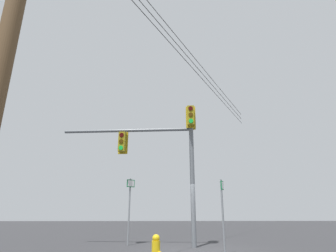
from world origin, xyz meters
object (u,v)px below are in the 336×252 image
(route_sign_primary, at_px, (223,209))
(fire_hydrant, at_px, (156,251))
(utility_pole_wooden, at_px, (12,17))
(route_sign_secondary, at_px, (130,204))

(route_sign_primary, xyz_separation_m, fire_hydrant, (2.23, 1.85, -1.06))
(utility_pole_wooden, relative_size, route_sign_primary, 4.01)
(utility_pole_wooden, height_order, route_sign_primary, utility_pole_wooden)
(utility_pole_wooden, distance_m, route_sign_primary, 8.02)
(utility_pole_wooden, relative_size, route_sign_secondary, 3.51)
(utility_pole_wooden, distance_m, route_sign_secondary, 8.76)
(route_sign_primary, relative_size, fire_hydrant, 3.04)
(route_sign_secondary, bearing_deg, fire_hydrant, 105.54)
(fire_hydrant, distance_m, route_sign_secondary, 5.06)
(route_sign_primary, bearing_deg, route_sign_secondary, -38.89)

